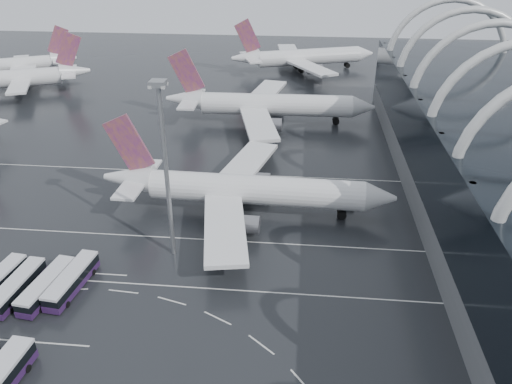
# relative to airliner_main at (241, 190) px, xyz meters

# --- Properties ---
(ground) EXTENTS (420.00, 420.00, 0.00)m
(ground) POSITION_rel_airliner_main_xyz_m (-6.47, -22.90, -4.99)
(ground) COLOR black
(ground) RESTS_ON ground
(lane_marking_near) EXTENTS (120.00, 0.25, 0.01)m
(lane_marking_near) POSITION_rel_airliner_main_xyz_m (-6.47, -24.90, -4.99)
(lane_marking_near) COLOR silver
(lane_marking_near) RESTS_ON ground
(lane_marking_mid) EXTENTS (120.00, 0.25, 0.01)m
(lane_marking_mid) POSITION_rel_airliner_main_xyz_m (-6.47, -10.90, -4.99)
(lane_marking_mid) COLOR silver
(lane_marking_mid) RESTS_ON ground
(lane_marking_far) EXTENTS (120.00, 0.25, 0.01)m
(lane_marking_far) POSITION_rel_airliner_main_xyz_m (-6.47, 17.10, -4.99)
(lane_marking_far) COLOR silver
(lane_marking_far) RESTS_ON ground
(bus_bay_line_north) EXTENTS (28.00, 0.25, 0.01)m
(bus_bay_line_north) POSITION_rel_airliner_main_xyz_m (-30.47, -22.90, -4.99)
(bus_bay_line_north) COLOR silver
(bus_bay_line_north) RESTS_ON ground
(airliner_main) EXTENTS (58.78, 51.65, 19.94)m
(airliner_main) POSITION_rel_airliner_main_xyz_m (0.00, 0.00, 0.00)
(airliner_main) COLOR silver
(airliner_main) RESTS_ON ground
(airliner_gate_b) EXTENTS (61.02, 55.06, 21.25)m
(airliner_gate_b) POSITION_rel_airliner_main_xyz_m (0.56, 53.03, 0.32)
(airliner_gate_b) COLOR silver
(airliner_gate_b) RESTS_ON ground
(airliner_gate_c) EXTENTS (57.83, 52.70, 21.17)m
(airliner_gate_c) POSITION_rel_airliner_main_xyz_m (9.98, 114.34, 0.30)
(airliner_gate_c) COLOR silver
(airliner_gate_c) RESTS_ON ground
(jet_remote_mid) EXTENTS (44.64, 36.38, 20.07)m
(jet_remote_mid) POSITION_rel_airliner_main_xyz_m (-85.27, 75.25, 0.19)
(jet_remote_mid) COLOR silver
(jet_remote_mid) RESTS_ON ground
(jet_remote_far) EXTENTS (40.46, 33.06, 18.54)m
(jet_remote_far) POSITION_rel_airliner_main_xyz_m (-97.09, 94.91, -0.21)
(jet_remote_far) COLOR silver
(jet_remote_far) RESTS_ON ground
(bus_row_near_b) EXTENTS (3.70, 12.48, 3.03)m
(bus_row_near_b) POSITION_rel_airliner_main_xyz_m (-31.76, -29.43, -3.33)
(bus_row_near_b) COLOR #2B1239
(bus_row_near_b) RESTS_ON ground
(bus_row_near_c) EXTENTS (4.32, 12.78, 3.09)m
(bus_row_near_c) POSITION_rel_airliner_main_xyz_m (-27.26, -28.79, -3.30)
(bus_row_near_c) COLOR #2B1239
(bus_row_near_c) RESTS_ON ground
(bus_row_near_d) EXTENTS (4.23, 13.09, 3.16)m
(bus_row_near_d) POSITION_rel_airliner_main_xyz_m (-23.88, -27.15, -3.26)
(bus_row_near_d) COLOR #2B1239
(bus_row_near_d) RESTS_ON ground
(floodlight_mast) EXTENTS (2.39, 2.39, 31.19)m
(floodlight_mast) POSITION_rel_airliner_main_xyz_m (-10.27, -15.71, 14.63)
(floodlight_mast) COLOR gray
(floodlight_mast) RESTS_ON ground
(gse_cart_belly_b) EXTENTS (2.26, 1.33, 1.23)m
(gse_cart_belly_b) POSITION_rel_airliner_main_xyz_m (19.66, 7.76, -4.38)
(gse_cart_belly_b) COLOR slate
(gse_cart_belly_b) RESTS_ON ground
(gse_cart_belly_d) EXTENTS (2.29, 1.35, 1.25)m
(gse_cart_belly_d) POSITION_rel_airliner_main_xyz_m (21.82, 4.12, -4.37)
(gse_cart_belly_d) COLOR slate
(gse_cart_belly_d) RESTS_ON ground
(gse_cart_belly_e) EXTENTS (2.39, 1.41, 1.30)m
(gse_cart_belly_e) POSITION_rel_airliner_main_xyz_m (13.07, 8.91, -4.34)
(gse_cart_belly_e) COLOR gold
(gse_cart_belly_e) RESTS_ON ground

